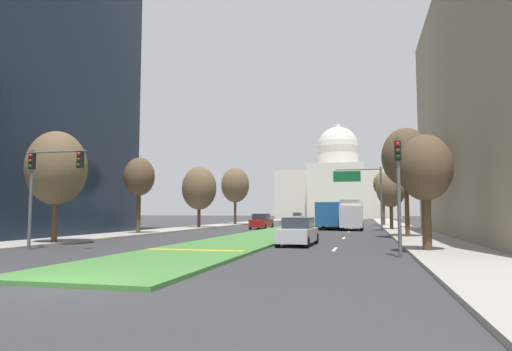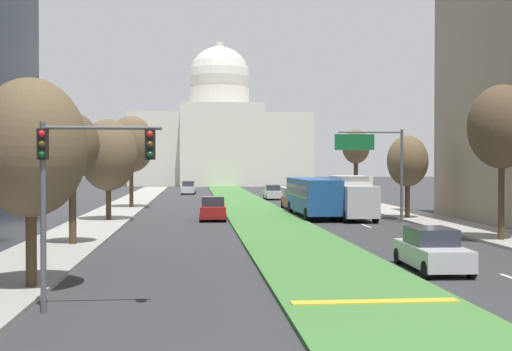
# 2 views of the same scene
# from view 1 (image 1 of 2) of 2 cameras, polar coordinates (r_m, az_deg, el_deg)

# --- Properties ---
(ground_plane) EXTENTS (282.71, 282.71, 0.00)m
(ground_plane) POSITION_cam_1_polar(r_m,az_deg,el_deg) (74.75, 7.79, -6.10)
(ground_plane) COLOR #333335
(grass_median) EXTENTS (5.35, 115.65, 0.14)m
(grass_median) POSITION_cam_1_polar(r_m,az_deg,el_deg) (68.36, 7.23, -6.19)
(grass_median) COLOR #427A38
(grass_median) RESTS_ON ground_plane
(median_curb_nose) EXTENTS (4.81, 0.50, 0.04)m
(median_curb_nose) POSITION_cam_1_polar(r_m,az_deg,el_deg) (21.30, -7.80, -9.44)
(median_curb_nose) COLOR gold
(median_curb_nose) RESTS_ON grass_median
(lane_dashes_right) EXTENTS (0.16, 41.79, 0.01)m
(lane_dashes_right) POSITION_cam_1_polar(r_m,az_deg,el_deg) (43.67, 11.72, -7.11)
(lane_dashes_right) COLOR silver
(lane_dashes_right) RESTS_ON ground_plane
(sidewalk_left) EXTENTS (4.00, 115.65, 0.15)m
(sidewalk_left) POSITION_cam_1_polar(r_m,az_deg,el_deg) (64.50, -3.87, -6.30)
(sidewalk_left) COLOR #9E9991
(sidewalk_left) RESTS_ON ground_plane
(sidewalk_right) EXTENTS (4.00, 115.65, 0.15)m
(sidewalk_right) POSITION_cam_1_polar(r_m,az_deg,el_deg) (61.62, 17.46, -6.18)
(sidewalk_right) COLOR #9E9991
(sidewalk_right) RESTS_ON ground_plane
(capitol_building) EXTENTS (34.87, 29.48, 28.99)m
(capitol_building) POSITION_cam_1_polar(r_m,az_deg,el_deg) (138.13, 10.47, -1.50)
(capitol_building) COLOR beige
(capitol_building) RESTS_ON ground_plane
(traffic_light_near_left) EXTENTS (3.34, 0.35, 5.20)m
(traffic_light_near_left) POSITION_cam_1_polar(r_m,az_deg,el_deg) (25.58, -25.33, -0.07)
(traffic_light_near_left) COLOR #515456
(traffic_light_near_left) RESTS_ON ground_plane
(traffic_light_near_right) EXTENTS (0.28, 0.35, 5.20)m
(traffic_light_near_right) POSITION_cam_1_polar(r_m,az_deg,el_deg) (20.26, 17.74, -0.58)
(traffic_light_near_right) COLOR #515456
(traffic_light_near_right) RESTS_ON ground_plane
(overhead_guide_sign) EXTENTS (4.89, 0.20, 6.50)m
(overhead_guide_sign) POSITION_cam_1_polar(r_m,az_deg,el_deg) (47.05, 13.58, -1.28)
(overhead_guide_sign) COLOR #515456
(overhead_guide_sign) RESTS_ON ground_plane
(street_tree_left_near) EXTENTS (3.56, 3.56, 6.82)m
(street_tree_left_near) POSITION_cam_1_polar(r_m,az_deg,el_deg) (29.49, -24.12, 0.86)
(street_tree_left_near) COLOR #4C3823
(street_tree_left_near) RESTS_ON ground_plane
(street_tree_right_near) EXTENTS (2.56, 2.56, 5.67)m
(street_tree_right_near) POSITION_cam_1_polar(r_m,az_deg,el_deg) (22.88, 20.78, 0.79)
(street_tree_right_near) COLOR #4C3823
(street_tree_right_near) RESTS_ON ground_plane
(street_tree_left_mid) EXTENTS (2.62, 2.62, 6.61)m
(street_tree_left_mid) POSITION_cam_1_polar(r_m,az_deg,el_deg) (39.61, -14.69, -0.23)
(street_tree_left_mid) COLOR #4C3823
(street_tree_left_mid) RESTS_ON ground_plane
(street_tree_right_mid) EXTENTS (3.48, 3.48, 8.18)m
(street_tree_right_mid) POSITION_cam_1_polar(r_m,az_deg,el_deg) (34.97, 18.56, 2.20)
(street_tree_right_mid) COLOR #4C3823
(street_tree_right_mid) RESTS_ON ground_plane
(street_tree_left_far) EXTENTS (4.05, 4.05, 7.25)m
(street_tree_left_far) POSITION_cam_1_polar(r_m,az_deg,el_deg) (52.87, -7.27, -1.63)
(street_tree_left_far) COLOR #4C3823
(street_tree_left_far) RESTS_ON ground_plane
(street_tree_right_far) EXTENTS (2.99, 2.99, 6.17)m
(street_tree_right_far) POSITION_cam_1_polar(r_m,az_deg,el_deg) (49.12, 16.84, -1.74)
(street_tree_right_far) COLOR #4C3823
(street_tree_right_far) RESTS_ON ground_plane
(street_tree_left_distant) EXTENTS (4.14, 4.14, 8.50)m
(street_tree_left_distant) POSITION_cam_1_polar(r_m,az_deg,el_deg) (66.10, -2.67, -1.23)
(street_tree_left_distant) COLOR #4C3823
(street_tree_left_distant) RESTS_ON ground_plane
(street_tree_right_distant) EXTENTS (2.64, 2.64, 7.41)m
(street_tree_right_distant) POSITION_cam_1_polar(r_m,az_deg,el_deg) (64.02, 15.91, -1.16)
(street_tree_right_distant) COLOR #4C3823
(street_tree_right_distant) RESTS_ON ground_plane
(sedan_lead_stopped) EXTENTS (1.98, 4.60, 1.62)m
(sedan_lead_stopped) POSITION_cam_1_polar(r_m,az_deg,el_deg) (26.32, 5.40, -7.21)
(sedan_lead_stopped) COLOR #BCBCC1
(sedan_lead_stopped) RESTS_ON ground_plane
(sedan_midblock) EXTENTS (1.96, 4.53, 1.73)m
(sedan_midblock) POSITION_cam_1_polar(r_m,az_deg,el_deg) (51.16, 0.70, -5.92)
(sedan_midblock) COLOR maroon
(sedan_midblock) RESTS_ON ground_plane
(sedan_distant) EXTENTS (2.03, 4.62, 1.75)m
(sedan_distant) POSITION_cam_1_polar(r_m,az_deg,el_deg) (61.60, 10.27, -5.62)
(sedan_distant) COLOR maroon
(sedan_distant) RESTS_ON ground_plane
(sedan_far_horizon) EXTENTS (1.89, 4.18, 1.68)m
(sedan_far_horizon) POSITION_cam_1_polar(r_m,az_deg,el_deg) (77.84, 10.90, -5.42)
(sedan_far_horizon) COLOR #BCBCC1
(sedan_far_horizon) RESTS_ON ground_plane
(sedan_very_far) EXTENTS (2.03, 4.64, 1.77)m
(sedan_very_far) POSITION_cam_1_polar(r_m,az_deg,el_deg) (93.67, 5.35, -5.31)
(sedan_very_far) COLOR #BCBCC1
(sedan_very_far) RESTS_ON ground_plane
(box_truck_delivery) EXTENTS (2.40, 6.40, 3.20)m
(box_truck_delivery) POSITION_cam_1_polar(r_m,az_deg,el_deg) (49.01, 12.11, -4.87)
(box_truck_delivery) COLOR #BCBCC1
(box_truck_delivery) RESTS_ON ground_plane
(city_bus) EXTENTS (2.62, 11.00, 2.95)m
(city_bus) POSITION_cam_1_polar(r_m,az_deg,el_deg) (52.13, 9.54, -4.78)
(city_bus) COLOR #1E4C8C
(city_bus) RESTS_ON ground_plane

